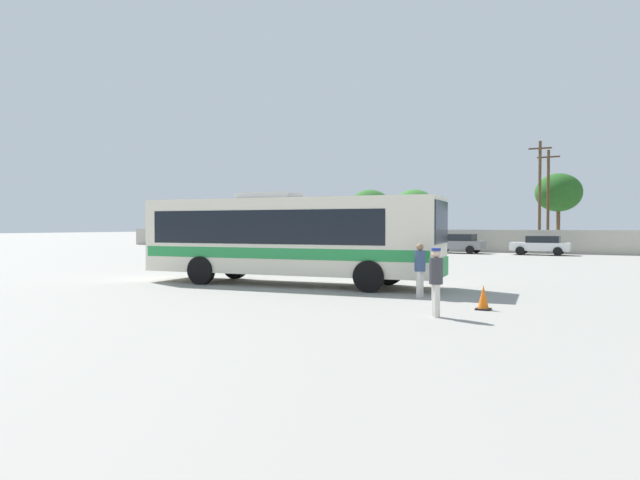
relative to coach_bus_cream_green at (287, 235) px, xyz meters
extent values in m
plane|color=gray|center=(1.36, 10.54, -1.81)|extent=(300.00, 300.00, 0.00)
cube|color=#B2AD9E|center=(1.36, 29.39, -0.89)|extent=(80.00, 0.30, 1.85)
cube|color=silver|center=(0.12, 0.01, -0.02)|extent=(11.25, 3.74, 2.71)
cube|color=black|center=(-0.43, -0.05, 0.31)|extent=(9.28, 3.55, 1.19)
cube|color=green|center=(0.12, 0.01, -0.61)|extent=(11.03, 3.74, 0.38)
cube|color=#19212D|center=(5.62, 0.62, 0.47)|extent=(0.29, 2.29, 1.41)
cube|color=green|center=(5.63, 0.62, -1.05)|extent=(0.33, 2.49, 0.65)
cube|color=#B2B2B2|center=(-0.70, -0.08, 1.45)|extent=(2.34, 1.63, 0.24)
cylinder|color=black|center=(3.39, 1.60, -1.29)|extent=(1.07, 0.41, 1.04)
cylinder|color=black|center=(3.66, -0.83, -1.29)|extent=(1.07, 0.41, 1.04)
cylinder|color=black|center=(-3.03, 0.90, -1.29)|extent=(1.07, 0.41, 1.04)
cylinder|color=black|center=(-2.76, -1.53, -1.29)|extent=(1.07, 0.41, 1.04)
cylinder|color=silver|center=(5.54, -1.23, -1.42)|extent=(0.15, 0.15, 0.79)
cylinder|color=silver|center=(5.51, -1.37, -1.42)|extent=(0.15, 0.15, 0.79)
cylinder|color=#33476B|center=(5.52, -1.30, -0.71)|extent=(0.39, 0.39, 0.63)
sphere|color=#8C6647|center=(5.52, -1.30, -0.29)|extent=(0.21, 0.21, 0.21)
cylinder|color=silver|center=(6.96, -4.56, -1.42)|extent=(0.15, 0.15, 0.78)
cylinder|color=silver|center=(7.05, -4.68, -1.42)|extent=(0.15, 0.15, 0.78)
cylinder|color=#38383D|center=(7.00, -4.62, -0.72)|extent=(0.46, 0.46, 0.62)
sphere|color=beige|center=(7.00, -4.62, -0.31)|extent=(0.21, 0.21, 0.21)
cylinder|color=navy|center=(7.00, -4.62, -0.21)|extent=(0.22, 0.22, 0.06)
cylinder|color=gray|center=(-9.33, 4.70, -0.80)|extent=(0.05, 0.05, 2.02)
cone|color=red|center=(-9.33, 4.70, -0.02)|extent=(2.05, 2.05, 0.56)
cube|color=brown|center=(-9.33, 4.70, -1.63)|extent=(0.46, 0.46, 0.36)
cube|color=#B7BABF|center=(-6.78, 25.98, -1.18)|extent=(4.61, 1.89, 0.62)
cube|color=black|center=(-6.55, 25.98, -0.62)|extent=(2.55, 1.71, 0.51)
cylinder|color=black|center=(-8.22, 25.13, -1.49)|extent=(0.64, 0.23, 0.64)
cylinder|color=black|center=(-8.18, 26.89, -1.49)|extent=(0.64, 0.23, 0.64)
cylinder|color=black|center=(-5.38, 25.07, -1.49)|extent=(0.64, 0.23, 0.64)
cylinder|color=black|center=(-5.34, 26.84, -1.49)|extent=(0.64, 0.23, 0.64)
cube|color=slate|center=(-0.56, 26.55, -1.16)|extent=(4.21, 2.02, 0.66)
cube|color=black|center=(-0.35, 26.54, -0.56)|extent=(2.35, 1.77, 0.54)
cylinder|color=black|center=(-1.88, 25.74, -1.49)|extent=(0.65, 0.25, 0.64)
cylinder|color=black|center=(-1.79, 27.50, -1.49)|extent=(0.65, 0.25, 0.64)
cylinder|color=black|center=(0.67, 25.60, -1.49)|extent=(0.65, 0.25, 0.64)
cylinder|color=black|center=(0.77, 27.37, -1.49)|extent=(0.65, 0.25, 0.64)
cube|color=silver|center=(5.58, 26.68, -1.19)|extent=(4.17, 1.85, 0.60)
cube|color=black|center=(5.79, 26.69, -0.64)|extent=(2.30, 1.68, 0.49)
cylinder|color=black|center=(4.31, 25.79, -1.49)|extent=(0.64, 0.23, 0.64)
cylinder|color=black|center=(4.29, 27.55, -1.49)|extent=(0.64, 0.23, 0.64)
cylinder|color=black|center=(6.88, 25.82, -1.49)|extent=(0.64, 0.23, 0.64)
cylinder|color=black|center=(6.86, 27.58, -1.49)|extent=(0.64, 0.23, 0.64)
cylinder|color=#4C3823|center=(5.44, 32.87, 2.45)|extent=(0.24, 0.24, 8.54)
cube|color=#473321|center=(5.44, 32.87, 6.12)|extent=(1.80, 0.25, 0.12)
cylinder|color=#4C3823|center=(4.92, 31.66, 2.76)|extent=(0.24, 0.24, 9.15)
cube|color=#473321|center=(4.92, 31.66, 6.74)|extent=(1.80, 0.19, 0.12)
cylinder|color=brown|center=(-12.15, 36.08, -0.60)|extent=(0.32, 0.32, 2.42)
ellipsoid|color=#2D6628|center=(-12.15, 36.08, 2.19)|extent=(4.52, 4.52, 3.84)
cylinder|color=brown|center=(-6.46, 33.45, -0.58)|extent=(0.32, 0.32, 2.46)
ellipsoid|color=#38752D|center=(-6.46, 33.45, 2.08)|extent=(4.09, 4.09, 3.47)
cylinder|color=brown|center=(5.98, 35.80, 0.05)|extent=(0.32, 0.32, 3.72)
ellipsoid|color=#23561E|center=(5.98, 35.80, 3.29)|extent=(3.96, 3.96, 3.37)
cube|color=black|center=(7.75, -2.93, -1.79)|extent=(0.36, 0.36, 0.04)
cone|color=orange|center=(7.75, -2.93, -1.47)|extent=(0.28, 0.28, 0.60)
camera|label=1|loc=(10.84, -17.50, 0.34)|focal=31.33mm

